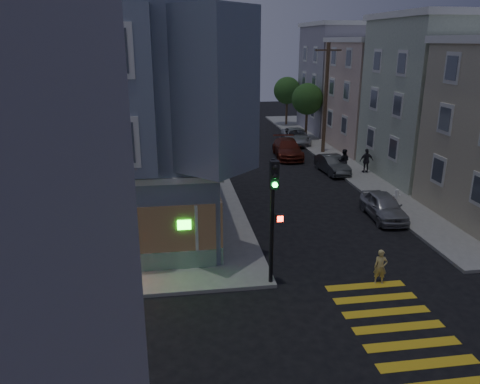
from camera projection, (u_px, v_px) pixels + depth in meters
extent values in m
plane|color=black|center=(205.00, 323.00, 16.11)|extent=(120.00, 120.00, 0.00)
cube|color=gray|center=(6.00, 167.00, 35.85)|extent=(33.00, 42.00, 0.15)
cube|color=gray|center=(447.00, 151.00, 40.93)|extent=(24.00, 42.00, 0.15)
cube|color=slate|center=(69.00, 115.00, 23.88)|extent=(14.00, 14.00, 11.00)
cube|color=silver|center=(72.00, 147.00, 24.39)|extent=(14.30, 14.30, 0.25)
cube|color=#196B33|center=(48.00, 268.00, 18.82)|extent=(13.60, 0.12, 0.80)
cube|color=#382B1E|center=(44.00, 236.00, 18.39)|extent=(13.60, 0.10, 2.00)
cylinder|color=white|center=(82.00, 200.00, 18.09)|extent=(1.00, 0.12, 1.00)
cube|color=#A7B59D|center=(468.00, 100.00, 32.21)|extent=(12.00, 8.60, 10.50)
cube|color=#C6A899|center=(404.00, 96.00, 40.91)|extent=(12.00, 8.60, 9.00)
cube|color=gray|center=(364.00, 79.00, 49.14)|extent=(12.00, 8.60, 10.50)
cylinder|color=#4C3826|center=(326.00, 99.00, 38.92)|extent=(0.30, 0.30, 9.00)
cube|color=#4C3826|center=(328.00, 50.00, 37.72)|extent=(2.20, 0.12, 0.12)
cylinder|color=#4C3826|center=(306.00, 122.00, 45.49)|extent=(0.24, 0.24, 3.20)
sphere|color=#244D1B|center=(307.00, 99.00, 44.81)|extent=(3.00, 3.00, 3.00)
cylinder|color=#4C3826|center=(287.00, 110.00, 53.02)|extent=(0.24, 0.24, 3.20)
sphere|color=#244D1B|center=(287.00, 91.00, 52.34)|extent=(3.00, 3.00, 3.00)
imported|color=#D7BE6E|center=(380.00, 267.00, 18.58)|extent=(0.60, 0.47, 1.43)
imported|color=black|center=(344.00, 161.00, 33.64)|extent=(1.02, 0.91, 1.75)
imported|color=#26242C|center=(366.00, 161.00, 33.73)|extent=(1.04, 0.46, 1.75)
imported|color=#9D9FA4|center=(384.00, 206.00, 25.47)|extent=(1.87, 4.14, 1.38)
imported|color=#3B3E40|center=(332.00, 164.00, 34.20)|extent=(1.65, 4.03, 1.30)
imported|color=maroon|center=(288.00, 148.00, 38.77)|extent=(2.55, 5.35, 1.51)
imported|color=#A4AAAF|center=(296.00, 136.00, 43.96)|extent=(2.86, 5.30, 1.41)
cylinder|color=black|center=(272.00, 223.00, 17.84)|extent=(0.16, 0.16, 5.03)
cube|color=black|center=(274.00, 175.00, 17.03)|extent=(0.33, 0.29, 1.06)
sphere|color=black|center=(275.00, 167.00, 16.77)|extent=(0.20, 0.20, 0.20)
sphere|color=black|center=(275.00, 176.00, 16.87)|extent=(0.20, 0.20, 0.20)
sphere|color=#19F23F|center=(275.00, 185.00, 16.98)|extent=(0.20, 0.20, 0.20)
cube|color=black|center=(280.00, 218.00, 17.63)|extent=(0.33, 0.21, 0.32)
cube|color=#FF2614|center=(280.00, 219.00, 17.52)|extent=(0.22, 0.02, 0.22)
cylinder|color=white|center=(397.00, 196.00, 27.95)|extent=(0.22, 0.22, 0.56)
sphere|color=white|center=(397.00, 191.00, 27.85)|extent=(0.24, 0.24, 0.24)
cylinder|color=white|center=(397.00, 195.00, 27.94)|extent=(0.42, 0.11, 0.11)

